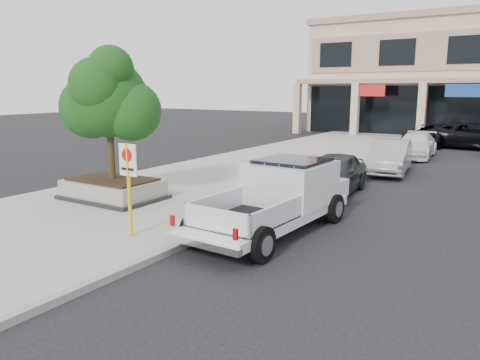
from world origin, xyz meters
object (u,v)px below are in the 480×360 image
at_px(planter_tree, 115,99).
at_px(no_parking_sign, 129,177).
at_px(curb_car_b, 390,157).
at_px(pickup_truck, 271,199).
at_px(curb_car_c, 416,145).
at_px(planter, 113,189).
at_px(curb_car_d, 429,135).
at_px(curb_car_a, 333,174).
at_px(lot_car_d, 474,136).

bearing_deg(planter_tree, no_parking_sign, -39.68).
xyz_separation_m(no_parking_sign, curb_car_b, (2.75, 13.15, -0.90)).
bearing_deg(pickup_truck, curb_car_c, 92.52).
height_order(planter, curb_car_d, curb_car_d).
bearing_deg(curb_car_d, no_parking_sign, -89.06).
xyz_separation_m(planter, curb_car_d, (5.64, 22.10, 0.24)).
height_order(no_parking_sign, curb_car_b, no_parking_sign).
bearing_deg(curb_car_a, planter, -142.29).
xyz_separation_m(curb_car_a, curb_car_c, (0.46, 11.03, -0.07)).
height_order(planter, no_parking_sign, no_parking_sign).
distance_m(planter, lot_car_d, 23.56).
distance_m(curb_car_b, curb_car_c, 5.68).
height_order(planter, pickup_truck, pickup_truck).
bearing_deg(planter_tree, curb_car_b, 59.92).
height_order(no_parking_sign, lot_car_d, no_parking_sign).
xyz_separation_m(pickup_truck, curb_car_d, (-0.34, 22.18, -0.21)).
xyz_separation_m(planter_tree, curb_car_b, (6.04, 10.42, -2.68)).
bearing_deg(planter_tree, curb_car_c, 69.81).
bearing_deg(curb_car_d, pickup_truck, -83.02).
bearing_deg(curb_car_d, curb_car_a, -84.05).
relative_size(no_parking_sign, pickup_truck, 0.39).
bearing_deg(curb_car_a, curb_car_b, 78.54).
bearing_deg(planter, curb_car_d, 75.68).
xyz_separation_m(planter, lot_car_d, (8.33, 22.04, 0.34)).
height_order(planter_tree, curb_car_c, planter_tree).
distance_m(no_parking_sign, curb_car_b, 13.46).
distance_m(pickup_truck, curb_car_c, 16.34).
bearing_deg(no_parking_sign, curb_car_b, 78.17).
bearing_deg(no_parking_sign, curb_car_d, 84.85).
distance_m(no_parking_sign, curb_car_d, 24.78).
bearing_deg(curb_car_b, curb_car_d, 84.76).
bearing_deg(lot_car_d, curb_car_d, 93.95).
relative_size(curb_car_b, curb_car_d, 0.87).
bearing_deg(curb_car_a, pickup_truck, -91.18).
distance_m(planter_tree, curb_car_d, 22.78).
relative_size(no_parking_sign, curb_car_a, 0.53).
height_order(planter, lot_car_d, lot_car_d).
relative_size(planter, lot_car_d, 0.55).
height_order(no_parking_sign, pickup_truck, no_parking_sign).
relative_size(pickup_truck, curb_car_b, 1.31).
relative_size(planter, curb_car_b, 0.72).
bearing_deg(curb_car_a, curb_car_c, 82.28).
bearing_deg(no_parking_sign, curb_car_c, 82.02).
bearing_deg(curb_car_a, no_parking_sign, -110.96).
relative_size(planter, curb_car_c, 0.70).
distance_m(pickup_truck, lot_car_d, 22.24).
height_order(planter, curb_car_b, curb_car_b).
xyz_separation_m(no_parking_sign, curb_car_c, (2.64, 18.83, -0.97)).
distance_m(no_parking_sign, lot_car_d, 25.11).
relative_size(no_parking_sign, curb_car_b, 0.52).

